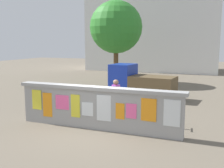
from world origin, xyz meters
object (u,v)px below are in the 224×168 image
Objects in this scene: motorcycle at (88,99)px; bicycle_near at (153,117)px; person_walking at (116,95)px; auto_rickshaw_truck at (139,82)px; tree_roadside at (116,27)px.

bicycle_near reaches higher than motorcycle.
motorcycle is 2.13m from person_walking.
tree_roadside reaches higher than auto_rickshaw_truck.
tree_roadside is (-1.76, 8.46, 3.74)m from motorcycle.
auto_rickshaw_truck is 6.80m from tree_roadside.
bicycle_near is (3.38, -1.41, -0.10)m from motorcycle.
person_walking is (-1.60, 0.36, 0.62)m from bicycle_near.
tree_roadside is at bearing 110.39° from person_walking.
auto_rickshaw_truck reaches higher than person_walking.
motorcycle is at bearing -78.25° from tree_roadside.
tree_roadside is at bearing 117.49° from bicycle_near.
auto_rickshaw_truck is 2.32× the size of person_walking.
person_walking is (1.78, -1.05, 0.52)m from motorcycle.
person_walking is 10.65m from tree_roadside.
motorcycle is at bearing 149.42° from person_walking.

